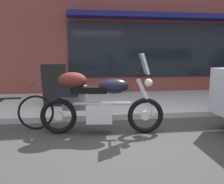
{
  "coord_description": "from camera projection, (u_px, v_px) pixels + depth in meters",
  "views": [
    {
      "loc": [
        -0.83,
        -3.37,
        1.34
      ],
      "look_at": [
        -0.28,
        0.64,
        0.7
      ],
      "focal_mm": 36.28,
      "sensor_mm": 36.0,
      "label": 1
    }
  ],
  "objects": [
    {
      "name": "touring_motorcycle",
      "position": [
        95.0,
        99.0,
        3.92
      ],
      "size": [
        2.14,
        0.81,
        1.39
      ],
      "color": "black",
      "rests_on": "ground_plane"
    },
    {
      "name": "parked_bicycle",
      "position": [
        4.0,
        112.0,
        4.03
      ],
      "size": [
        1.73,
        0.48,
        0.91
      ],
      "color": "black",
      "rests_on": "ground_plane"
    },
    {
      "name": "ground_plane",
      "position": [
        135.0,
        141.0,
        3.62
      ],
      "size": [
        80.0,
        80.0,
        0.0
      ],
      "primitive_type": "plane",
      "color": "#363636"
    },
    {
      "name": "sandwich_board_sign",
      "position": [
        54.0,
        85.0,
        5.51
      ],
      "size": [
        0.55,
        0.43,
        1.03
      ],
      "color": "black",
      "rests_on": "sidewalk_curb"
    }
  ]
}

